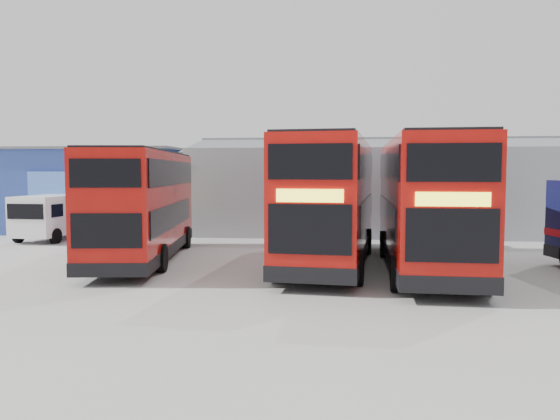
# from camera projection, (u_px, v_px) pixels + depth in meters

# --- Properties ---
(ground_plane) EXTENTS (120.00, 120.00, 0.00)m
(ground_plane) POSITION_uv_depth(u_px,v_px,m) (288.00, 298.00, 15.93)
(ground_plane) COLOR #999995
(ground_plane) RESTS_ON ground
(office_block) EXTENTS (12.30, 8.32, 5.12)m
(office_block) POSITION_uv_depth(u_px,v_px,m) (93.00, 189.00, 34.94)
(office_block) COLOR navy
(office_block) RESTS_ON ground
(maintenance_shed) EXTENTS (30.50, 12.00, 5.89)m
(maintenance_shed) POSITION_uv_depth(u_px,v_px,m) (438.00, 189.00, 34.85)
(maintenance_shed) COLOR #90959D
(maintenance_shed) RESTS_ON ground
(double_decker_left) EXTENTS (3.86, 10.89, 4.51)m
(double_decker_left) POSITION_uv_depth(u_px,v_px,m) (144.00, 207.00, 22.47)
(double_decker_left) COLOR #A60D09
(double_decker_left) RESTS_ON ground
(double_decker_centre) EXTENTS (4.01, 11.89, 4.94)m
(double_decker_centre) POSITION_uv_depth(u_px,v_px,m) (331.00, 203.00, 21.67)
(double_decker_centre) COLOR #A60D09
(double_decker_centre) RESTS_ON ground
(double_decker_right) EXTENTS (3.30, 11.64, 4.87)m
(double_decker_right) POSITION_uv_depth(u_px,v_px,m) (425.00, 205.00, 20.31)
(double_decker_right) COLOR #A60D09
(double_decker_right) RESTS_ON ground
(panel_van) EXTENTS (2.72, 5.69, 2.42)m
(panel_van) POSITION_uv_depth(u_px,v_px,m) (57.00, 214.00, 29.87)
(panel_van) COLOR white
(panel_van) RESTS_ON ground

